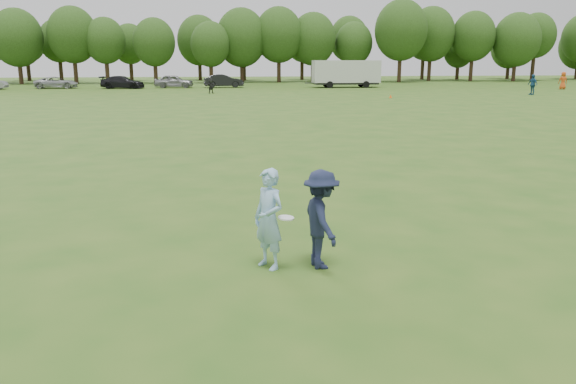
# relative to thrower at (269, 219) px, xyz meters

# --- Properties ---
(ground) EXTENTS (200.00, 200.00, 0.00)m
(ground) POSITION_rel_thrower_xyz_m (-0.17, -0.30, -0.87)
(ground) COLOR #2B5417
(ground) RESTS_ON ground
(thrower) EXTENTS (0.71, 0.76, 1.74)m
(thrower) POSITION_rel_thrower_xyz_m (0.00, 0.00, 0.00)
(thrower) COLOR #94C1E6
(thrower) RESTS_ON ground
(defender) EXTENTS (0.79, 1.19, 1.71)m
(defender) POSITION_rel_thrower_xyz_m (0.89, -0.07, -0.01)
(defender) COLOR #1A213A
(defender) RESTS_ON ground
(player_far_b) EXTENTS (0.73, 1.23, 1.96)m
(player_far_b) POSITION_rel_thrower_xyz_m (29.46, 42.89, 0.11)
(player_far_b) COLOR #21527D
(player_far_b) RESTS_ON ground
(player_far_c) EXTENTS (1.05, 0.77, 1.96)m
(player_far_c) POSITION_rel_thrower_xyz_m (38.18, 51.62, 0.11)
(player_far_c) COLOR #D74F19
(player_far_c) RESTS_ON ground
(player_far_d) EXTENTS (1.47, 0.94, 1.52)m
(player_far_d) POSITION_rel_thrower_xyz_m (-1.56, 48.84, -0.11)
(player_far_d) COLOR black
(player_far_d) RESTS_ON ground
(car_c) EXTENTS (4.90, 2.40, 1.34)m
(car_c) POSITION_rel_thrower_xyz_m (-19.63, 60.42, -0.20)
(car_c) COLOR #A1A2A5
(car_c) RESTS_ON ground
(car_d) EXTENTS (5.21, 2.66, 1.45)m
(car_d) POSITION_rel_thrower_xyz_m (-11.88, 59.10, -0.15)
(car_d) COLOR black
(car_d) RESTS_ON ground
(car_e) EXTENTS (4.68, 2.17, 1.55)m
(car_e) POSITION_rel_thrower_xyz_m (-6.07, 60.10, -0.09)
(car_e) COLOR gray
(car_e) RESTS_ON ground
(car_f) EXTENTS (4.84, 2.02, 1.56)m
(car_f) POSITION_rel_thrower_xyz_m (-0.19, 60.10, -0.09)
(car_f) COLOR black
(car_f) RESTS_ON ground
(field_cone) EXTENTS (0.28, 0.28, 0.30)m
(field_cone) POSITION_rel_thrower_xyz_m (14.48, 40.18, -0.72)
(field_cone) COLOR #F2520C
(field_cone) RESTS_ON ground
(disc_in_play) EXTENTS (0.30, 0.30, 0.05)m
(disc_in_play) POSITION_rel_thrower_xyz_m (0.27, -0.18, 0.06)
(disc_in_play) COLOR white
(disc_in_play) RESTS_ON ground
(cargo_trailer) EXTENTS (9.00, 2.75, 3.20)m
(cargo_trailer) POSITION_rel_thrower_xyz_m (14.49, 58.50, 0.90)
(cargo_trailer) COLOR silver
(cargo_trailer) RESTS_ON ground
(treeline) EXTENTS (130.35, 18.39, 11.74)m
(treeline) POSITION_rel_thrower_xyz_m (2.64, 76.60, 5.39)
(treeline) COLOR #332114
(treeline) RESTS_ON ground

